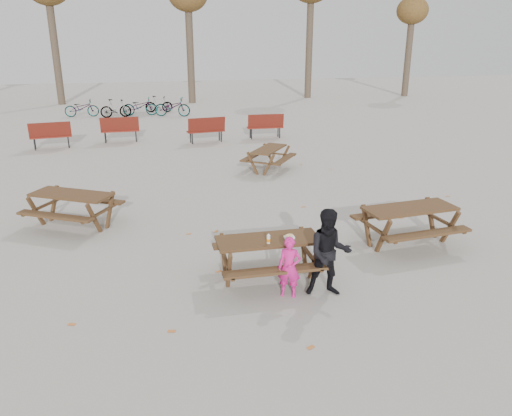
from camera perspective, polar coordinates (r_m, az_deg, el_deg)
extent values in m
plane|color=gray|center=(9.03, 1.37, -8.06)|extent=(80.00, 80.00, 0.00)
cube|color=#3C2516|center=(8.71, 1.41, -3.68)|extent=(1.80, 0.70, 0.05)
cube|color=#3C2516|center=(8.31, 2.38, -7.16)|extent=(1.80, 0.25, 0.05)
cube|color=#3C2516|center=(9.36, 0.53, -3.97)|extent=(1.80, 0.25, 0.05)
cylinder|color=#3C2516|center=(8.47, -3.10, -7.27)|extent=(0.08, 0.08, 0.73)
cylinder|color=#3C2516|center=(9.00, -3.73, -5.60)|extent=(0.08, 0.08, 0.73)
cylinder|color=#3C2516|center=(8.80, 6.64, -6.30)|extent=(0.08, 0.08, 0.73)
cylinder|color=#3C2516|center=(9.32, 5.45, -4.75)|extent=(0.08, 0.08, 0.73)
cube|color=white|center=(8.73, 3.82, -3.36)|extent=(0.18, 0.11, 0.03)
ellipsoid|color=tan|center=(8.71, 3.82, -3.10)|extent=(0.14, 0.06, 0.05)
cylinder|color=silver|center=(8.49, 1.44, -3.59)|extent=(0.06, 0.06, 0.15)
cylinder|color=orange|center=(8.49, 1.44, -3.70)|extent=(0.07, 0.07, 0.05)
cylinder|color=white|center=(8.45, 1.44, -3.06)|extent=(0.03, 0.03, 0.02)
imported|color=#D91B7E|center=(8.26, 3.83, -6.78)|extent=(0.45, 0.38, 1.04)
imported|color=black|center=(8.29, 8.37, -5.12)|extent=(0.82, 0.70, 1.50)
imported|color=black|center=(28.32, -19.30, 10.74)|extent=(1.75, 0.65, 0.91)
imported|color=black|center=(27.50, -15.74, 10.91)|extent=(1.64, 0.72, 0.95)
imported|color=black|center=(27.92, -13.12, 11.25)|extent=(1.86, 0.75, 0.96)
imported|color=black|center=(28.87, -11.05, 11.58)|extent=(1.53, 0.56, 0.90)
imported|color=black|center=(27.28, -9.53, 11.34)|extent=(2.01, 1.22, 1.00)
cylinder|color=#382B21|center=(33.68, -21.95, 16.28)|extent=(0.44, 0.44, 6.30)
cylinder|color=#382B21|center=(32.44, -7.52, 17.06)|extent=(0.44, 0.44, 5.95)
cylinder|color=#382B21|center=(35.04, 6.10, 17.84)|extent=(0.44, 0.44, 6.65)
cylinder|color=#382B21|center=(37.40, 16.98, 16.16)|extent=(0.44, 0.44, 5.25)
ellipsoid|color=brown|center=(37.39, 17.45, 20.74)|extent=(2.10, 2.10, 1.79)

